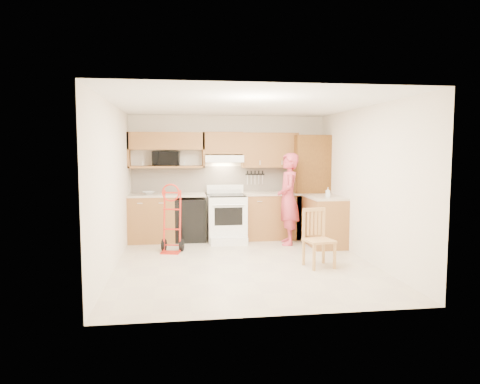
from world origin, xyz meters
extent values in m
cube|color=#BDAE99|center=(0.00, 0.00, -0.01)|extent=(4.00, 4.50, 0.02)
cube|color=white|center=(0.00, 0.00, 2.51)|extent=(4.00, 4.50, 0.02)
cube|color=silver|center=(0.00, 2.26, 1.25)|extent=(4.00, 0.02, 2.50)
cube|color=silver|center=(0.00, -2.26, 1.25)|extent=(4.00, 0.02, 2.50)
cube|color=silver|center=(-2.01, 0.00, 1.25)|extent=(0.02, 4.50, 2.50)
cube|color=silver|center=(2.01, 0.00, 1.25)|extent=(0.02, 4.50, 2.50)
cube|color=beige|center=(0.00, 2.23, 1.20)|extent=(3.92, 0.03, 0.55)
cube|color=brown|center=(-1.55, 1.95, 0.45)|extent=(0.90, 0.60, 0.90)
cube|color=black|center=(-0.80, 1.95, 0.42)|extent=(0.60, 0.60, 0.85)
cube|color=brown|center=(0.83, 1.95, 0.45)|extent=(1.14, 0.60, 0.90)
cube|color=#B7AB99|center=(-1.25, 1.95, 0.92)|extent=(1.50, 0.63, 0.04)
cube|color=#B7AB99|center=(0.83, 1.95, 0.92)|extent=(1.14, 0.63, 0.04)
cube|color=brown|center=(1.70, 1.15, 0.45)|extent=(0.60, 1.00, 0.90)
cube|color=#B7AB99|center=(1.70, 1.15, 0.92)|extent=(0.63, 1.00, 0.04)
cube|color=brown|center=(1.65, 1.95, 1.05)|extent=(0.70, 0.60, 2.10)
cube|color=brown|center=(-1.25, 2.08, 1.98)|extent=(1.50, 0.33, 0.34)
cube|color=brown|center=(-1.25, 2.08, 1.47)|extent=(1.50, 0.33, 0.04)
cube|color=brown|center=(-0.12, 2.08, 1.94)|extent=(0.76, 0.33, 0.44)
cube|color=brown|center=(0.83, 2.08, 1.80)|extent=(1.14, 0.33, 0.70)
cube|color=white|center=(-0.12, 2.02, 1.63)|extent=(0.76, 0.46, 0.14)
imported|color=black|center=(-1.26, 2.08, 1.63)|extent=(0.55, 0.39, 0.29)
imported|color=#BC394B|center=(1.05, 1.35, 0.87)|extent=(0.49, 0.68, 1.75)
imported|color=white|center=(1.70, 0.98, 1.03)|extent=(0.10, 0.10, 0.18)
imported|color=white|center=(-1.61, 1.95, 0.97)|extent=(0.29, 0.29, 0.06)
camera|label=1|loc=(-1.01, -6.81, 1.80)|focal=33.10mm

